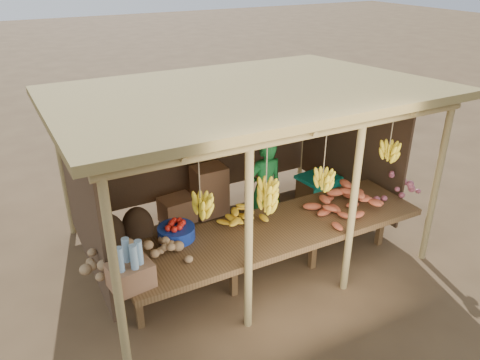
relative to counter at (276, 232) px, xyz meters
name	(u,v)px	position (x,y,z in m)	size (l,w,h in m)	color
ground	(240,244)	(0.00, 0.95, -0.74)	(60.00, 60.00, 0.00)	brown
stall_structure	(242,122)	(0.00, 0.88, 1.17)	(4.70, 3.50, 2.43)	#A18953
counter	(276,232)	(0.00, 0.00, 0.00)	(3.90, 1.05, 0.80)	brown
potato_heap	(136,250)	(-1.74, 0.06, 0.25)	(1.10, 0.66, 0.37)	#A07E53
sweet_potato_heap	(348,199)	(1.04, -0.09, 0.24)	(1.06, 0.63, 0.36)	#C25532
onion_heap	(393,183)	(1.90, -0.02, 0.24)	(0.87, 0.52, 0.36)	#A75160
banana_pile	(244,211)	(-0.30, 0.28, 0.23)	(0.58, 0.35, 0.35)	yellow
tomato_basin	(176,231)	(-1.17, 0.35, 0.16)	(0.44, 0.44, 0.23)	navy
bottle_box	(130,270)	(-1.90, -0.27, 0.26)	(0.46, 0.39, 0.53)	#8C5F3F
vendor	(264,189)	(0.43, 1.00, 0.04)	(0.57, 0.37, 1.56)	#17672A
tarp_crate	(317,191)	(1.67, 1.34, -0.44)	(0.68, 0.60, 0.74)	brown
carton_stack	(199,197)	(-0.20, 1.97, -0.38)	(1.11, 0.46, 0.82)	#8C5F3F
burlap_sacks	(123,227)	(-1.49, 1.77, -0.46)	(0.89, 0.47, 0.63)	#483421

